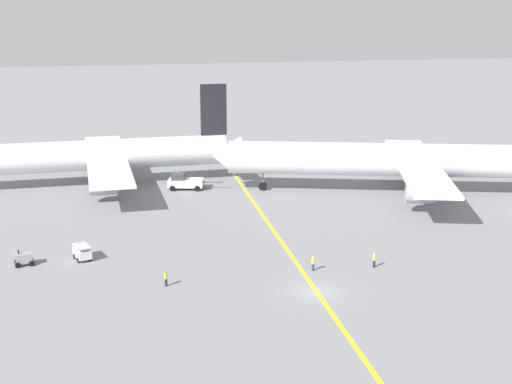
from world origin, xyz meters
TOP-DOWN VIEW (x-y plane):
  - ground_plane at (0.00, 0.00)m, footprint 600.00×600.00m
  - taxiway_stripe at (0.64, 10.00)m, footprint 6.44×119.88m
  - airliner_at_gate_left at (-20.53, 51.79)m, footprint 49.21×40.46m
  - airliner_being_pushed at (25.85, 34.90)m, footprint 57.37×40.19m
  - pushback_tug at (-7.00, 45.54)m, footprint 8.82×4.38m
  - gse_baggage_cart_near_cluster at (-23.18, 15.58)m, footprint 2.29×3.07m
  - gse_gpu_cart_small at (-29.61, 15.27)m, footprint 2.30×1.87m
  - ground_crew_ramp_agent_by_cones at (1.66, 5.88)m, footprint 0.44×0.39m
  - ground_crew_wing_walker_right at (8.65, 5.29)m, footprint 0.36×0.36m
  - ground_crew_marshaller_foreground at (-14.72, 5.24)m, footprint 0.36×0.50m

SIDE VIEW (x-z plane):
  - ground_plane at x=0.00m, z-range 0.00..0.00m
  - taxiway_stripe at x=0.64m, z-range 0.00..0.01m
  - gse_gpu_cart_small at x=-29.61m, z-range -0.16..1.74m
  - ground_crew_marshaller_foreground at x=-14.72m, z-range 0.03..1.68m
  - ground_crew_wing_walker_right at x=8.65m, z-range 0.03..1.68m
  - ground_crew_ramp_agent_by_cones at x=1.66m, z-range 0.03..1.69m
  - gse_baggage_cart_near_cluster at x=-23.18m, z-range 0.01..1.72m
  - pushback_tug at x=-7.00m, z-range -0.22..2.59m
  - airliner_at_gate_left at x=-20.53m, z-range -3.14..12.85m
  - airliner_being_pushed at x=25.85m, z-range -3.08..13.59m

